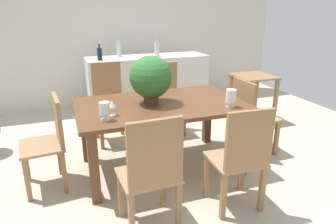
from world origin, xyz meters
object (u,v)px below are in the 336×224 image
at_px(chair_foot_end, 250,112).
at_px(crystal_vase_left, 104,109).
at_px(chair_far_left, 109,99).
at_px(side_table, 253,86).
at_px(chair_far_right, 166,95).
at_px(kitchen_counter, 148,86).
at_px(dining_table, 161,113).
at_px(wine_bottle_green, 100,54).
at_px(wine_bottle_clear, 157,49).
at_px(chair_head_end, 50,137).
at_px(chair_near_left, 152,170).
at_px(flower_centerpiece, 151,78).
at_px(crystal_vase_center_near, 231,97).
at_px(chair_near_right, 241,155).
at_px(wine_bottle_dark, 119,49).
at_px(wine_glass, 112,104).

xyz_separation_m(chair_foot_end, crystal_vase_left, (-1.79, -0.32, 0.34)).
height_order(chair_far_left, side_table, chair_far_left).
xyz_separation_m(chair_far_right, kitchen_counter, (-0.03, 0.84, -0.06)).
bearing_deg(dining_table, side_table, 27.84).
xyz_separation_m(wine_bottle_green, wine_bottle_clear, (0.93, 0.08, 0.03)).
height_order(chair_head_end, crystal_vase_left, crystal_vase_left).
height_order(chair_near_left, flower_centerpiece, flower_centerpiece).
height_order(chair_foot_end, wine_bottle_clear, wine_bottle_clear).
bearing_deg(chair_foot_end, chair_near_left, 122.19).
relative_size(flower_centerpiece, crystal_vase_left, 2.96).
distance_m(chair_far_left, wine_bottle_green, 0.86).
xyz_separation_m(dining_table, crystal_vase_center_near, (0.64, -0.37, 0.22)).
height_order(chair_near_left, chair_far_left, chair_far_left).
distance_m(chair_near_left, chair_head_end, 1.25).
bearing_deg(chair_foot_end, chair_far_left, 56.97).
xyz_separation_m(chair_far_right, chair_far_left, (-0.82, 0.01, 0.02)).
xyz_separation_m(crystal_vase_left, kitchen_counter, (1.02, 2.15, -0.38)).
height_order(chair_near_right, wine_bottle_dark, wine_bottle_dark).
bearing_deg(chair_far_right, crystal_vase_left, -128.27).
xyz_separation_m(chair_near_left, chair_far_left, (-0.01, 1.99, 0.01)).
bearing_deg(flower_centerpiece, dining_table, -24.53).
distance_m(chair_far_left, chair_near_right, 2.15).
bearing_deg(chair_near_left, wine_bottle_dark, -99.12).
height_order(chair_head_end, wine_glass, chair_head_end).
bearing_deg(wine_bottle_green, side_table, -17.33).
bearing_deg(dining_table, chair_head_end, 179.57).
distance_m(chair_head_end, kitchen_counter, 2.38).
relative_size(chair_foot_end, flower_centerpiece, 1.82).
xyz_separation_m(chair_foot_end, wine_bottle_clear, (-0.62, 1.77, 0.58)).
relative_size(chair_near_left, kitchen_counter, 0.51).
bearing_deg(chair_head_end, wine_bottle_clear, 130.99).
height_order(chair_foot_end, chair_head_end, chair_head_end).
bearing_deg(chair_far_left, crystal_vase_left, -102.26).
relative_size(crystal_vase_center_near, wine_glass, 1.22).
distance_m(dining_table, crystal_vase_center_near, 0.77).
xyz_separation_m(chair_head_end, wine_bottle_clear, (1.68, 1.77, 0.58)).
relative_size(chair_far_left, wine_bottle_clear, 3.41).
xyz_separation_m(chair_head_end, wine_glass, (0.59, -0.23, 0.35)).
bearing_deg(chair_near_left, crystal_vase_left, -72.49).
height_order(chair_far_right, side_table, chair_far_right).
bearing_deg(chair_far_right, chair_near_left, -111.71).
height_order(chair_near_right, chair_foot_end, chair_near_right).
xyz_separation_m(dining_table, chair_far_left, (-0.41, 1.00, -0.08)).
bearing_deg(dining_table, kitchen_counter, 78.36).
xyz_separation_m(chair_near_left, wine_bottle_clear, (0.92, 2.76, 0.55)).
height_order(chair_far_right, wine_bottle_clear, wine_bottle_clear).
bearing_deg(crystal_vase_center_near, side_table, 47.81).
height_order(wine_glass, wine_bottle_green, wine_bottle_green).
xyz_separation_m(dining_table, wine_bottle_clear, (0.52, 1.77, 0.45)).
distance_m(chair_far_left, side_table, 2.27).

